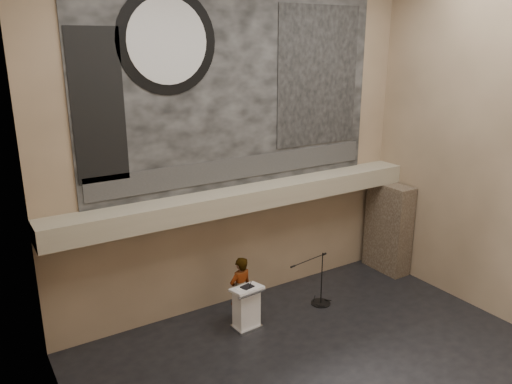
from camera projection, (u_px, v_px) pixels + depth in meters
floor at (337, 376)px, 10.42m from camera, size 10.00×10.00×0.00m
wall_back at (239, 144)px, 12.43m from camera, size 10.00×0.02×8.50m
wall_left at (66, 233)px, 6.64m from camera, size 0.02×8.00×8.50m
wall_right at (508, 150)px, 11.72m from camera, size 0.02×8.00×8.50m
soffit at (248, 198)px, 12.48m from camera, size 10.00×0.80×0.50m
sprinkler_left at (190, 220)px, 11.71m from camera, size 0.04×0.04×0.06m
sprinkler_right at (309, 197)px, 13.49m from camera, size 0.04×0.04×0.06m
banner at (239, 85)px, 11.98m from camera, size 8.00×0.05×5.00m
banner_text_strip at (241, 168)px, 12.54m from camera, size 7.76×0.02×0.55m
banner_clock_rim at (167, 41)px, 10.75m from camera, size 2.30×0.02×2.30m
banner_clock_face at (168, 41)px, 10.73m from camera, size 1.84×0.02×1.84m
banner_building_print at (318, 77)px, 13.14m from camera, size 2.60×0.02×3.60m
banner_brick_print at (98, 107)px, 10.31m from camera, size 1.10×0.02×3.20m
stone_pier at (388, 228)px, 14.94m from camera, size 0.60×1.40×2.70m
lectern at (246, 308)px, 12.00m from camera, size 0.76×0.57×1.14m
binder at (247, 287)px, 11.83m from camera, size 0.32×0.28×0.04m
papers at (242, 290)px, 11.73m from camera, size 0.24×0.30×0.00m
speaker_person at (241, 290)px, 12.22m from camera, size 0.68×0.49×1.72m
mic_stand at (320, 297)px, 13.21m from camera, size 1.39×0.52×1.46m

